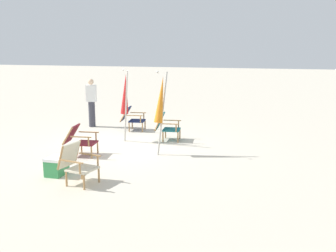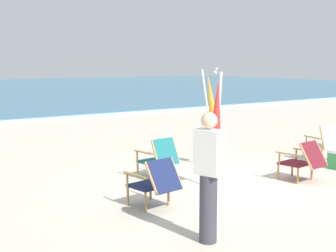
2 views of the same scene
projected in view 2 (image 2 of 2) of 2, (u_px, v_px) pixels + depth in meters
ground_plane at (235, 183)px, 8.70m from camera, size 80.00×80.00×0.00m
surf_band at (36, 120)px, 17.77m from camera, size 80.00×1.10×0.06m
beach_chair_front_right at (303, 159)px, 8.72m from camera, size 0.66×0.84×0.77m
beach_chair_back_right at (155, 181)px, 7.14m from camera, size 0.68×0.84×0.78m
beach_chair_far_center at (326, 142)px, 10.54m from camera, size 0.69×0.77×0.82m
beach_chair_mid_center at (159, 157)px, 8.89m from camera, size 0.65×0.78×0.80m
umbrella_furled_orange at (211, 102)px, 9.83m from camera, size 0.44×0.39×2.11m
umbrella_furled_red at (217, 112)px, 8.20m from camera, size 0.53×0.45×2.08m
person_near_chairs at (209, 176)px, 5.72m from camera, size 0.30×0.39×1.63m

